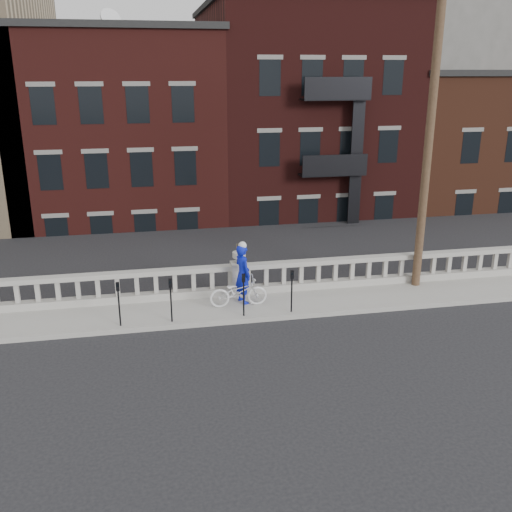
{
  "coord_description": "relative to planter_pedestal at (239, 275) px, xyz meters",
  "views": [
    {
      "loc": [
        -2.9,
        -13.62,
        7.32
      ],
      "look_at": [
        0.42,
        3.2,
        1.7
      ],
      "focal_mm": 40.0,
      "sensor_mm": 36.0,
      "label": 1
    }
  ],
  "objects": [
    {
      "name": "balustrade",
      "position": [
        0.0,
        0.0,
        -0.19
      ],
      "size": [
        28.0,
        0.34,
        1.03
      ],
      "color": "#99968E",
      "rests_on": "sidewalk"
    },
    {
      "name": "sidewalk",
      "position": [
        0.0,
        -0.95,
        -0.76
      ],
      "size": [
        32.0,
        2.2,
        0.15
      ],
      "primitive_type": "cube",
      "color": "#99968E",
      "rests_on": "ground"
    },
    {
      "name": "utility_pole",
      "position": [
        6.2,
        -0.35,
        4.41
      ],
      "size": [
        1.6,
        0.28,
        10.0
      ],
      "color": "#422D1E",
      "rests_on": "sidewalk"
    },
    {
      "name": "parking_meter_c",
      "position": [
        -0.17,
        -1.8,
        0.17
      ],
      "size": [
        0.1,
        0.09,
        1.36
      ],
      "color": "black",
      "rests_on": "sidewalk"
    },
    {
      "name": "planter_pedestal",
      "position": [
        0.0,
        0.0,
        0.0
      ],
      "size": [
        0.55,
        0.55,
        1.76
      ],
      "color": "#99968E",
      "rests_on": "sidewalk"
    },
    {
      "name": "ground",
      "position": [
        0.0,
        -3.95,
        -0.83
      ],
      "size": [
        120.0,
        120.0,
        0.0
      ],
      "primitive_type": "plane",
      "color": "black",
      "rests_on": "ground"
    },
    {
      "name": "cyclist",
      "position": [
        -0.01,
        -0.73,
        0.29
      ],
      "size": [
        0.68,
        0.82,
        1.93
      ],
      "primitive_type": "imported",
      "rotation": [
        0.0,
        0.0,
        1.93
      ],
      "color": "#0B17AC",
      "rests_on": "sidewalk"
    },
    {
      "name": "parking_meter_b",
      "position": [
        -2.35,
        -1.8,
        0.17
      ],
      "size": [
        0.1,
        0.09,
        1.36
      ],
      "color": "black",
      "rests_on": "sidewalk"
    },
    {
      "name": "parking_meter_a",
      "position": [
        -3.85,
        -1.8,
        0.17
      ],
      "size": [
        0.1,
        0.09,
        1.36
      ],
      "color": "black",
      "rests_on": "sidewalk"
    },
    {
      "name": "lower_level",
      "position": [
        0.56,
        19.09,
        1.8
      ],
      "size": [
        80.0,
        44.0,
        20.8
      ],
      "color": "#605E59",
      "rests_on": "ground"
    },
    {
      "name": "parking_meter_d",
      "position": [
        1.33,
        -1.8,
        0.17
      ],
      "size": [
        0.1,
        0.09,
        1.36
      ],
      "color": "black",
      "rests_on": "sidewalk"
    },
    {
      "name": "bicycle",
      "position": [
        -0.2,
        -1.01,
        -0.2
      ],
      "size": [
        1.82,
        0.64,
        0.96
      ],
      "primitive_type": "imported",
      "rotation": [
        0.0,
        0.0,
        1.57
      ],
      "color": "silver",
      "rests_on": "sidewalk"
    }
  ]
}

